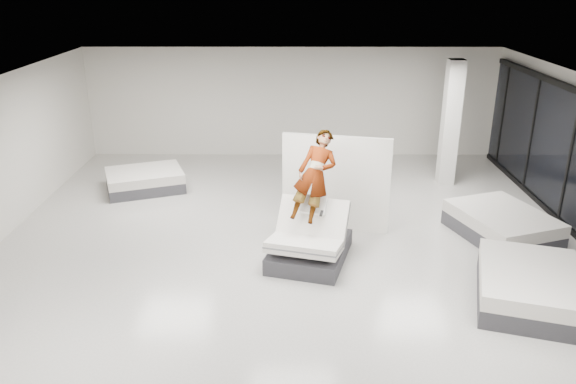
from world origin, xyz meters
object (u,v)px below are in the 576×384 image
at_px(column, 450,123).
at_px(flat_bed_right_near, 529,287).
at_px(remote, 321,213).
at_px(flat_bed_right_far, 502,224).
at_px(person, 314,194).
at_px(hero_bed, 310,243).
at_px(flat_bed_left_far, 145,180).
at_px(divider_panel, 336,183).

bearing_deg(column, flat_bed_right_near, -91.03).
relative_size(remote, flat_bed_right_near, 0.06).
relative_size(flat_bed_right_far, flat_bed_right_near, 0.98).
bearing_deg(flat_bed_right_far, flat_bed_right_near, -99.77).
relative_size(person, flat_bed_right_near, 0.73).
height_order(hero_bed, remote, hero_bed).
distance_m(flat_bed_left_far, column, 7.88).
bearing_deg(remote, person, 122.15).
bearing_deg(column, remote, -128.62).
bearing_deg(divider_panel, hero_bed, -99.51).
bearing_deg(person, flat_bed_right_near, -11.64).
bearing_deg(hero_bed, flat_bed_right_near, -22.51).
bearing_deg(flat_bed_right_near, flat_bed_right_far, 80.23).
distance_m(remote, flat_bed_right_far, 4.03).
height_order(remote, flat_bed_right_far, remote).
xyz_separation_m(flat_bed_right_near, flat_bed_left_far, (-7.64, 5.26, -0.04)).
relative_size(hero_bed, column, 0.65).
bearing_deg(column, divider_panel, -137.43).
xyz_separation_m(divider_panel, flat_bed_left_far, (-4.63, 2.34, -0.78)).
bearing_deg(flat_bed_right_near, column, 88.97).
height_order(remote, column, column).
height_order(divider_panel, flat_bed_right_near, divider_panel).
height_order(remote, flat_bed_right_near, remote).
distance_m(divider_panel, column, 4.26).
xyz_separation_m(flat_bed_right_far, column, (-0.33, 3.27, 1.32)).
xyz_separation_m(remote, flat_bed_left_far, (-4.26, 3.84, -0.74)).
bearing_deg(flat_bed_left_far, hero_bed, -42.95).
relative_size(hero_bed, person, 1.14).
height_order(divider_panel, column, column).
bearing_deg(flat_bed_right_near, remote, 157.25).
relative_size(person, remote, 12.93).
distance_m(flat_bed_right_near, flat_bed_left_far, 9.27).
bearing_deg(remote, hero_bed, 177.26).
bearing_deg(flat_bed_right_near, hero_bed, 157.49).
relative_size(flat_bed_right_near, flat_bed_left_far, 1.13).
height_order(flat_bed_left_far, column, column).
distance_m(remote, flat_bed_left_far, 5.78).
distance_m(person, remote, 0.47).
relative_size(remote, flat_bed_right_far, 0.06).
bearing_deg(flat_bed_left_far, person, -39.74).
relative_size(remote, flat_bed_left_far, 0.06).
xyz_separation_m(person, remote, (0.12, -0.40, -0.23)).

